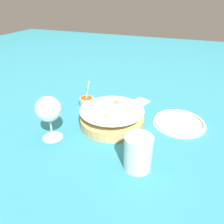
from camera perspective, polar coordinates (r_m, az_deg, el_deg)
ground_plane at (r=0.87m, az=-1.24°, el=-4.44°), size 4.00×4.00×0.00m
food_basket at (r=0.88m, az=0.02°, el=-1.49°), size 0.26×0.26×0.09m
sauce_cup at (r=1.04m, az=-6.64°, el=2.79°), size 0.07×0.07×0.11m
wine_glass at (r=0.79m, az=-16.29°, el=0.45°), size 0.09×0.09×0.17m
beer_mug at (r=0.67m, az=6.86°, el=-10.68°), size 0.13×0.09×0.11m
side_plate at (r=0.94m, az=17.10°, el=-2.60°), size 0.21×0.21×0.01m
napkin at (r=1.07m, az=6.84°, el=2.44°), size 0.13×0.11×0.01m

